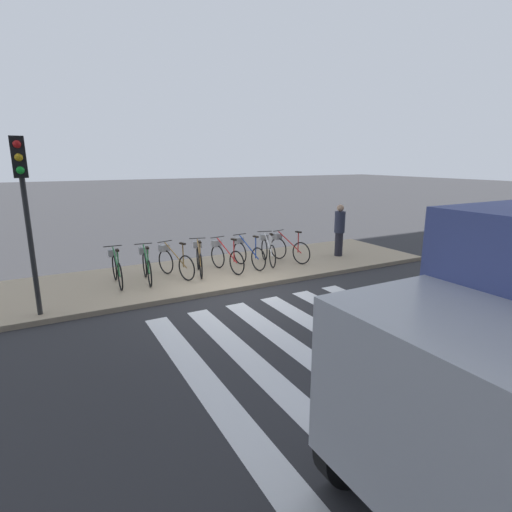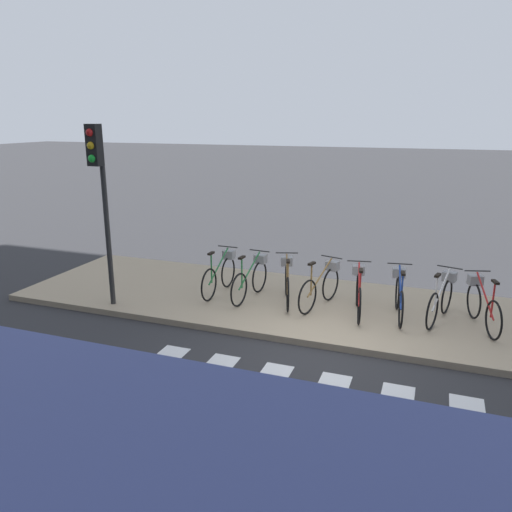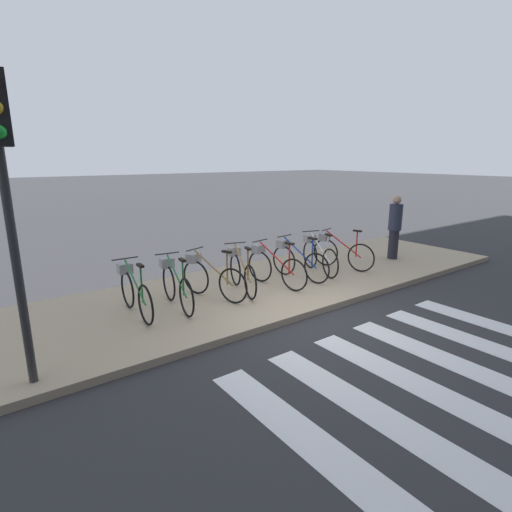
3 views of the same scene
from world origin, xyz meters
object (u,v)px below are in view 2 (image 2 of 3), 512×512
at_px(parked_bicycle_2, 287,281).
at_px(parked_bicycle_1, 252,277).
at_px(parked_bicycle_5, 399,294).
at_px(parked_bicycle_4, 359,291).
at_px(parked_bicycle_6, 442,297).
at_px(traffic_light, 100,178).
at_px(parked_bicycle_3, 322,285).
at_px(parked_bicycle_7, 482,303).
at_px(parked_bicycle_0, 221,273).

bearing_deg(parked_bicycle_2, parked_bicycle_1, -176.47).
bearing_deg(parked_bicycle_5, parked_bicycle_4, -173.42).
bearing_deg(parked_bicycle_6, traffic_light, -166.46).
relative_size(parked_bicycle_2, traffic_light, 0.44).
bearing_deg(parked_bicycle_3, parked_bicycle_1, -178.29).
relative_size(parked_bicycle_3, parked_bicycle_7, 1.00).
relative_size(parked_bicycle_2, parked_bicycle_4, 0.97).
bearing_deg(parked_bicycle_5, parked_bicycle_7, 0.86).
bearing_deg(parked_bicycle_1, parked_bicycle_0, 173.62).
bearing_deg(parked_bicycle_7, parked_bicycle_6, 174.62).
xyz_separation_m(parked_bicycle_2, parked_bicycle_6, (2.95, 0.05, 0.00)).
relative_size(parked_bicycle_4, traffic_light, 0.45).
relative_size(parked_bicycle_0, parked_bicycle_6, 1.03).
bearing_deg(traffic_light, parked_bicycle_5, 14.48).
bearing_deg(parked_bicycle_4, parked_bicycle_3, 170.71).
bearing_deg(parked_bicycle_7, parked_bicycle_2, 179.75).
bearing_deg(parked_bicycle_3, traffic_light, -160.02).
height_order(parked_bicycle_1, parked_bicycle_3, same).
relative_size(parked_bicycle_4, parked_bicycle_7, 1.02).
height_order(parked_bicycle_2, parked_bicycle_5, same).
bearing_deg(parked_bicycle_7, parked_bicycle_0, 179.42).
distance_m(parked_bicycle_3, parked_bicycle_4, 0.75).
relative_size(parked_bicycle_1, parked_bicycle_5, 1.00).
relative_size(parked_bicycle_1, parked_bicycle_6, 1.03).
relative_size(parked_bicycle_1, parked_bicycle_7, 1.03).
height_order(parked_bicycle_0, parked_bicycle_6, same).
distance_m(parked_bicycle_4, traffic_light, 5.32).
height_order(parked_bicycle_2, parked_bicycle_7, same).
xyz_separation_m(parked_bicycle_0, parked_bicycle_5, (3.68, -0.07, 0.00)).
xyz_separation_m(parked_bicycle_4, parked_bicycle_5, (0.74, 0.09, 0.00)).
bearing_deg(parked_bicycle_2, parked_bicycle_0, 178.60).
bearing_deg(parked_bicycle_0, traffic_light, -140.06).
xyz_separation_m(parked_bicycle_3, parked_bicycle_4, (0.74, -0.12, 0.00)).
relative_size(parked_bicycle_1, parked_bicycle_4, 1.01).
distance_m(parked_bicycle_6, parked_bicycle_7, 0.68).
height_order(parked_bicycle_4, parked_bicycle_5, same).
bearing_deg(parked_bicycle_6, parked_bicycle_1, -178.55).
height_order(parked_bicycle_0, parked_bicycle_7, same).
xyz_separation_m(parked_bicycle_0, parked_bicycle_1, (0.73, -0.08, 0.00)).
distance_m(parked_bicycle_5, parked_bicycle_7, 1.42).
height_order(parked_bicycle_3, parked_bicycle_4, same).
bearing_deg(parked_bicycle_4, parked_bicycle_6, 6.52).
height_order(parked_bicycle_4, parked_bicycle_7, same).
height_order(parked_bicycle_7, traffic_light, traffic_light).
relative_size(parked_bicycle_1, parked_bicycle_2, 1.04).
distance_m(parked_bicycle_4, parked_bicycle_6, 1.50).
xyz_separation_m(parked_bicycle_2, parked_bicycle_5, (2.20, -0.04, 0.00)).
xyz_separation_m(parked_bicycle_0, parked_bicycle_7, (5.11, -0.05, 0.00)).
xyz_separation_m(parked_bicycle_6, traffic_light, (-6.20, -1.49, 2.09)).
height_order(parked_bicycle_1, parked_bicycle_5, same).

